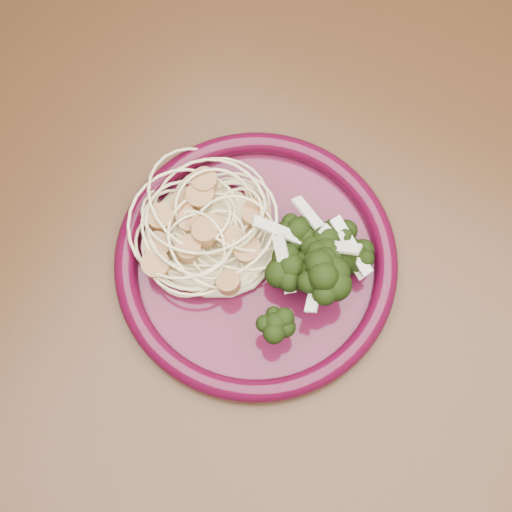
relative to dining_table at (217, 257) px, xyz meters
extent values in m
plane|color=#54381C|center=(0.00, 0.00, -0.65)|extent=(3.50, 3.50, 0.00)
cube|color=#472814|center=(0.00, 0.00, 0.08)|extent=(1.20, 0.80, 0.04)
cylinder|color=#470D23|center=(0.05, -0.01, 0.10)|extent=(0.25, 0.25, 0.01)
torus|color=#47041E|center=(0.05, -0.01, 0.11)|extent=(0.26, 0.26, 0.02)
ellipsoid|color=beige|center=(0.01, -0.02, 0.12)|extent=(0.12, 0.11, 0.03)
ellipsoid|color=black|center=(0.11, -0.01, 0.13)|extent=(0.09, 0.14, 0.05)
camera|label=1|loc=(0.15, -0.18, 0.68)|focal=50.00mm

